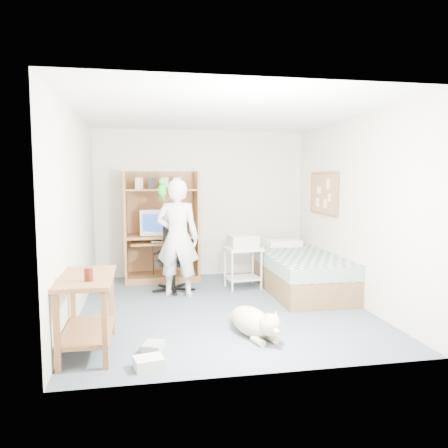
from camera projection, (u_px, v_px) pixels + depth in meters
name	position (u px, v px, depth m)	size (l,w,h in m)	color
floor	(222.00, 307.00, 5.73)	(4.00, 4.00, 0.00)	#4C5A67
wall_back	(201.00, 203.00, 7.55)	(3.60, 0.02, 2.50)	silver
wall_right	(352.00, 210.00, 5.93)	(0.02, 4.00, 2.50)	silver
wall_left	(76.00, 214.00, 5.27)	(0.02, 4.00, 2.50)	silver
ceiling	(222.00, 113.00, 5.47)	(3.60, 4.00, 0.02)	white
computer_hutch	(162.00, 231.00, 7.21)	(1.20, 0.63, 1.80)	brown
bed	(300.00, 272.00, 6.54)	(1.02, 2.02, 0.66)	brown
side_desk	(87.00, 302.00, 4.22)	(0.50, 1.00, 0.75)	brown
corkboard	(324.00, 193.00, 6.78)	(0.04, 0.94, 0.66)	olive
office_chair	(174.00, 267.00, 6.56)	(0.57, 0.58, 1.01)	black
person	(178.00, 238.00, 6.22)	(0.61, 0.40, 1.68)	silver
parrot	(163.00, 189.00, 6.12)	(0.12, 0.21, 0.34)	#138825
dog	(254.00, 322.00, 4.66)	(0.50, 0.95, 0.37)	tan
printer_cart	(243.00, 261.00, 6.69)	(0.57, 0.48, 0.63)	silver
printer	(243.00, 242.00, 6.66)	(0.42, 0.32, 0.18)	beige
crt_monitor	(154.00, 222.00, 7.18)	(0.44, 0.47, 0.41)	beige
keyboard	(165.00, 241.00, 7.08)	(0.45, 0.16, 0.03)	beige
pencil_cup	(185.00, 231.00, 7.19)	(0.08, 0.08, 0.12)	yellow
drink_glass	(89.00, 275.00, 3.98)	(0.08, 0.08, 0.12)	#3C1209
floor_box_a	(149.00, 363.00, 3.88)	(0.25, 0.20, 0.10)	silver
floor_box_b	(153.00, 347.00, 4.28)	(0.18, 0.22, 0.08)	#A4A49F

